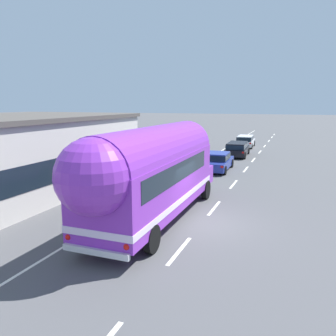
% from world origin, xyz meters
% --- Properties ---
extents(ground_plane, '(300.00, 300.00, 0.00)m').
position_xyz_m(ground_plane, '(0.00, 0.00, 0.00)').
color(ground_plane, '#4C4C4F').
extents(lane_markings, '(4.11, 80.00, 0.01)m').
position_xyz_m(lane_markings, '(-2.80, 13.01, 0.00)').
color(lane_markings, silver).
rests_on(lane_markings, ground).
extents(painted_bus, '(2.63, 11.69, 4.12)m').
position_xyz_m(painted_bus, '(-1.99, -0.78, 2.30)').
color(painted_bus, purple).
rests_on(painted_bus, ground).
extents(car_lead, '(2.02, 4.58, 1.37)m').
position_xyz_m(car_lead, '(-2.02, 11.71, 0.74)').
color(car_lead, navy).
rests_on(car_lead, ground).
extents(car_second, '(2.09, 4.85, 1.37)m').
position_xyz_m(car_second, '(-1.75, 19.18, 0.79)').
color(car_second, black).
rests_on(car_second, ground).
extents(car_third, '(2.00, 4.54, 1.37)m').
position_xyz_m(car_third, '(-2.04, 26.40, 0.78)').
color(car_third, white).
rests_on(car_third, ground).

